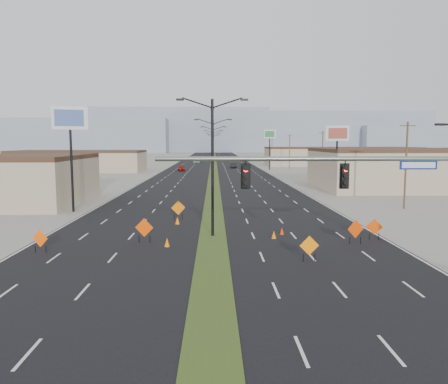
{
  "coord_description": "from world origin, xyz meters",
  "views": [
    {
      "loc": [
        0.11,
        -19.73,
        6.92
      ],
      "look_at": [
        0.86,
        12.81,
        3.2
      ],
      "focal_mm": 35.0,
      "sensor_mm": 36.0,
      "label": 1
    }
  ],
  "objects_px": {
    "streetlight_1": "(213,153)",
    "construction_sign_3": "(309,247)",
    "construction_sign_5": "(374,228)",
    "car_mid": "(234,165)",
    "signal_mast": "(381,185)",
    "cone_2": "(274,235)",
    "car_left": "(181,168)",
    "cone_1": "(282,231)",
    "cone_3": "(177,221)",
    "pole_sign_east_near": "(337,139)",
    "streetlight_4": "(214,147)",
    "construction_sign_2": "(178,208)",
    "streetlight_3": "(214,148)",
    "car_far": "(197,161)",
    "streetlight_5": "(214,146)",
    "pole_sign_east_far": "(270,137)",
    "construction_sign_1": "(144,229)",
    "construction_sign_4": "(356,230)",
    "streetlight_2": "(213,150)",
    "streetlight_0": "(212,163)",
    "streetlight_6": "(214,146)",
    "construction_sign_0": "(40,239)",
    "cone_0": "(167,242)"
  },
  "relations": [
    {
      "from": "construction_sign_5",
      "to": "streetlight_2",
      "type": "bearing_deg",
      "value": 118.99
    },
    {
      "from": "car_left",
      "to": "cone_1",
      "type": "xyz_separation_m",
      "value": [
        13.01,
        -73.33,
        -0.39
      ]
    },
    {
      "from": "streetlight_4",
      "to": "streetlight_5",
      "type": "height_order",
      "value": "same"
    },
    {
      "from": "streetlight_2",
      "to": "cone_0",
      "type": "distance_m",
      "value": 59.56
    },
    {
      "from": "construction_sign_4",
      "to": "cone_1",
      "type": "height_order",
      "value": "construction_sign_4"
    },
    {
      "from": "streetlight_4",
      "to": "construction_sign_2",
      "type": "bearing_deg",
      "value": -91.69
    },
    {
      "from": "streetlight_3",
      "to": "car_left",
      "type": "relative_size",
      "value": 2.56
    },
    {
      "from": "streetlight_5",
      "to": "cone_1",
      "type": "height_order",
      "value": "streetlight_5"
    },
    {
      "from": "construction_sign_2",
      "to": "car_mid",
      "type": "bearing_deg",
      "value": 67.87
    },
    {
      "from": "streetlight_5",
      "to": "streetlight_4",
      "type": "bearing_deg",
      "value": -90.0
    },
    {
      "from": "construction_sign_3",
      "to": "cone_1",
      "type": "relative_size",
      "value": 2.81
    },
    {
      "from": "cone_1",
      "to": "cone_2",
      "type": "bearing_deg",
      "value": -120.42
    },
    {
      "from": "signal_mast",
      "to": "cone_2",
      "type": "bearing_deg",
      "value": 114.59
    },
    {
      "from": "construction_sign_4",
      "to": "cone_1",
      "type": "xyz_separation_m",
      "value": [
        -4.52,
        3.2,
        -0.73
      ]
    },
    {
      "from": "streetlight_0",
      "to": "pole_sign_east_near",
      "type": "distance_m",
      "value": 30.0
    },
    {
      "from": "streetlight_2",
      "to": "construction_sign_3",
      "type": "distance_m",
      "value": 63.5
    },
    {
      "from": "signal_mast",
      "to": "streetlight_3",
      "type": "distance_m",
      "value": 94.39
    },
    {
      "from": "cone_3",
      "to": "pole_sign_east_near",
      "type": "height_order",
      "value": "pole_sign_east_near"
    },
    {
      "from": "streetlight_0",
      "to": "construction_sign_5",
      "type": "height_order",
      "value": "streetlight_0"
    },
    {
      "from": "streetlight_2",
      "to": "streetlight_5",
      "type": "xyz_separation_m",
      "value": [
        0.0,
        84.0,
        0.0
      ]
    },
    {
      "from": "streetlight_2",
      "to": "construction_sign_5",
      "type": "distance_m",
      "value": 58.83
    },
    {
      "from": "construction_sign_3",
      "to": "streetlight_3",
      "type": "bearing_deg",
      "value": 87.88
    },
    {
      "from": "streetlight_1",
      "to": "streetlight_6",
      "type": "distance_m",
      "value": 140.0
    },
    {
      "from": "construction_sign_1",
      "to": "construction_sign_4",
      "type": "distance_m",
      "value": 14.45
    },
    {
      "from": "streetlight_5",
      "to": "cone_0",
      "type": "bearing_deg",
      "value": -91.21
    },
    {
      "from": "construction_sign_5",
      "to": "cone_2",
      "type": "xyz_separation_m",
      "value": [
        -7.09,
        0.56,
        -0.6
      ]
    },
    {
      "from": "car_left",
      "to": "construction_sign_1",
      "type": "xyz_separation_m",
      "value": [
        3.1,
        -75.8,
        0.35
      ]
    },
    {
      "from": "signal_mast",
      "to": "car_far",
      "type": "xyz_separation_m",
      "value": [
        -14.12,
        122.27,
        -4.04
      ]
    },
    {
      "from": "construction_sign_3",
      "to": "car_left",
      "type": "bearing_deg",
      "value": 93.78
    },
    {
      "from": "car_far",
      "to": "construction_sign_5",
      "type": "xyz_separation_m",
      "value": [
        17.07,
        -113.79,
        0.15
      ]
    },
    {
      "from": "streetlight_1",
      "to": "construction_sign_3",
      "type": "xyz_separation_m",
      "value": [
        5.63,
        -35.09,
        -4.52
      ]
    },
    {
      "from": "streetlight_4",
      "to": "construction_sign_2",
      "type": "distance_m",
      "value": 105.08
    },
    {
      "from": "signal_mast",
      "to": "pole_sign_east_near",
      "type": "bearing_deg",
      "value": 77.74
    },
    {
      "from": "car_left",
      "to": "cone_3",
      "type": "height_order",
      "value": "car_left"
    },
    {
      "from": "pole_sign_east_far",
      "to": "cone_3",
      "type": "bearing_deg",
      "value": -124.08
    },
    {
      "from": "signal_mast",
      "to": "construction_sign_2",
      "type": "xyz_separation_m",
      "value": [
        -11.66,
        17.06,
        -3.78
      ]
    },
    {
      "from": "streetlight_3",
      "to": "construction_sign_5",
      "type": "bearing_deg",
      "value": -82.34
    },
    {
      "from": "streetlight_2",
      "to": "car_far",
      "type": "xyz_separation_m",
      "value": [
        -5.57,
        56.27,
        -4.67
      ]
    },
    {
      "from": "signal_mast",
      "to": "streetlight_0",
      "type": "height_order",
      "value": "streetlight_0"
    },
    {
      "from": "car_left",
      "to": "construction_sign_0",
      "type": "xyz_separation_m",
      "value": [
        -2.99,
        -78.41,
        0.21
      ]
    },
    {
      "from": "streetlight_4",
      "to": "streetlight_5",
      "type": "bearing_deg",
      "value": 90.0
    },
    {
      "from": "construction_sign_3",
      "to": "construction_sign_5",
      "type": "distance_m",
      "value": 8.09
    },
    {
      "from": "streetlight_5",
      "to": "pole_sign_east_far",
      "type": "relative_size",
      "value": 1.0
    },
    {
      "from": "pole_sign_east_near",
      "to": "construction_sign_5",
      "type": "bearing_deg",
      "value": -85.96
    },
    {
      "from": "construction_sign_4",
      "to": "construction_sign_5",
      "type": "relative_size",
      "value": 1.12
    },
    {
      "from": "streetlight_4",
      "to": "cone_2",
      "type": "relative_size",
      "value": 17.24
    },
    {
      "from": "streetlight_2",
      "to": "construction_sign_0",
      "type": "distance_m",
      "value": 61.8
    },
    {
      "from": "streetlight_1",
      "to": "streetlight_5",
      "type": "relative_size",
      "value": 1.0
    },
    {
      "from": "construction_sign_5",
      "to": "car_mid",
      "type": "bearing_deg",
      "value": 111.7
    },
    {
      "from": "streetlight_3",
      "to": "construction_sign_4",
      "type": "height_order",
      "value": "streetlight_3"
    }
  ]
}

